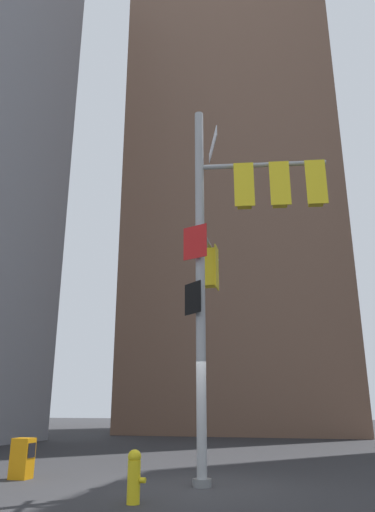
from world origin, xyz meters
The scene contains 5 objects.
ground centered at (0.00, 0.00, 0.00)m, with size 120.00×120.00×0.00m, color #2D2D30.
building_mid_block centered at (-2.45, 24.14, 26.68)m, with size 14.49×14.49×53.36m, color brown.
signal_pole_assembly centered at (0.78, 0.34, 5.44)m, with size 3.43×3.06×8.82m.
fire_hydrant centered at (-0.68, -2.06, 0.45)m, with size 0.33×0.23×0.86m.
newspaper_box centered at (-4.23, -0.01, 0.44)m, with size 0.45×0.36×0.87m.
Camera 1 is at (2.56, -10.32, 1.54)m, focal length 33.33 mm.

